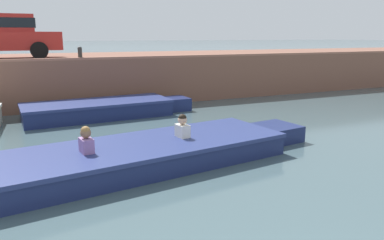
{
  "coord_description": "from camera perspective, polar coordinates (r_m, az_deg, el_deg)",
  "views": [
    {
      "loc": [
        -1.78,
        -0.61,
        2.5
      ],
      "look_at": [
        0.43,
        4.39,
        1.27
      ],
      "focal_mm": 35.0,
      "sensor_mm": 36.0,
      "label": 1
    }
  ],
  "objects": [
    {
      "name": "boat_moored_central_navy",
      "position": [
        12.14,
        -13.14,
        1.68
      ],
      "size": [
        5.39,
        1.97,
        0.51
      ],
      "color": "navy",
      "rests_on": "ground"
    },
    {
      "name": "far_quay_wall",
      "position": [
        16.32,
        -17.64,
        6.31
      ],
      "size": [
        60.0,
        6.0,
        1.71
      ],
      "primitive_type": "cube",
      "color": "brown",
      "rests_on": "ground"
    },
    {
      "name": "far_wall_coping",
      "position": [
        13.4,
        -16.45,
        8.95
      ],
      "size": [
        60.0,
        0.24,
        0.08
      ],
      "primitive_type": "cube",
      "color": "#925F4C",
      "rests_on": "far_quay_wall"
    },
    {
      "name": "motorboat_passing",
      "position": [
        7.53,
        -5.32,
        -4.87
      ],
      "size": [
        7.02,
        2.67,
        0.95
      ],
      "color": "navy",
      "rests_on": "ground"
    },
    {
      "name": "ground_plane",
      "position": [
        7.53,
        -8.92,
        -6.87
      ],
      "size": [
        400.0,
        400.0,
        0.0
      ],
      "primitive_type": "plane",
      "color": "#3D5156"
    },
    {
      "name": "mooring_bollard_mid",
      "position": [
        13.51,
        -16.7,
        9.81
      ],
      "size": [
        0.15,
        0.15,
        0.45
      ],
      "color": "#2D2B28",
      "rests_on": "far_quay_wall"
    },
    {
      "name": "car_left_inner_red",
      "position": [
        15.16,
        -27.28,
        11.52
      ],
      "size": [
        4.26,
        1.96,
        1.54
      ],
      "color": "#B2231E",
      "rests_on": "far_quay_wall"
    }
  ]
}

